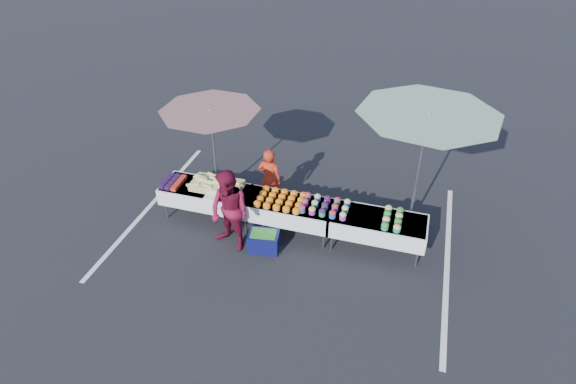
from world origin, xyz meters
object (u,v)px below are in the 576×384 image
(umbrella_right, at_px, (427,124))
(umbrella_left, at_px, (211,118))
(table_center, at_px, (288,209))
(vendor, at_px, (270,179))
(table_right, at_px, (378,225))
(storage_bin, at_px, (264,241))
(table_left, at_px, (206,194))
(customer, at_px, (230,212))

(umbrella_right, bearing_deg, umbrella_left, -179.86)
(table_center, height_order, vendor, vendor)
(vendor, bearing_deg, table_right, 166.63)
(storage_bin, bearing_deg, table_right, 8.34)
(table_left, bearing_deg, vendor, 31.76)
(table_right, relative_size, storage_bin, 2.83)
(table_center, bearing_deg, umbrella_right, 18.61)
(umbrella_right, xyz_separation_m, storage_bin, (-2.68, -1.45, -2.23))
(table_right, distance_m, umbrella_left, 4.03)
(table_right, distance_m, vendor, 2.54)
(table_center, bearing_deg, storage_bin, -114.95)
(vendor, distance_m, umbrella_right, 3.46)
(umbrella_left, bearing_deg, table_center, -22.45)
(table_left, distance_m, customer, 1.18)
(umbrella_left, bearing_deg, table_right, -12.01)
(vendor, relative_size, umbrella_left, 0.52)
(table_left, relative_size, customer, 1.08)
(table_left, height_order, umbrella_left, umbrella_left)
(vendor, height_order, customer, customer)
(table_right, distance_m, umbrella_right, 2.10)
(table_center, distance_m, umbrella_right, 3.12)
(table_left, height_order, vendor, vendor)
(table_left, relative_size, table_right, 1.00)
(customer, bearing_deg, table_center, 59.01)
(storage_bin, bearing_deg, umbrella_left, 129.33)
(table_right, xyz_separation_m, customer, (-2.73, -0.75, 0.28))
(customer, distance_m, umbrella_right, 3.98)
(table_center, height_order, customer, customer)
(umbrella_right, bearing_deg, vendor, -178.57)
(umbrella_left, bearing_deg, vendor, -2.90)
(umbrella_left, height_order, umbrella_right, umbrella_right)
(storage_bin, bearing_deg, customer, -179.68)
(umbrella_left, distance_m, umbrella_right, 4.31)
(table_left, bearing_deg, storage_bin, -23.46)
(table_left, height_order, table_right, same)
(umbrella_left, bearing_deg, customer, -57.60)
(table_center, bearing_deg, customer, -141.14)
(table_left, bearing_deg, table_right, 0.00)
(vendor, bearing_deg, storage_bin, 106.61)
(umbrella_right, bearing_deg, customer, -154.87)
(umbrella_left, relative_size, umbrella_right, 0.89)
(umbrella_left, bearing_deg, storage_bin, -41.83)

